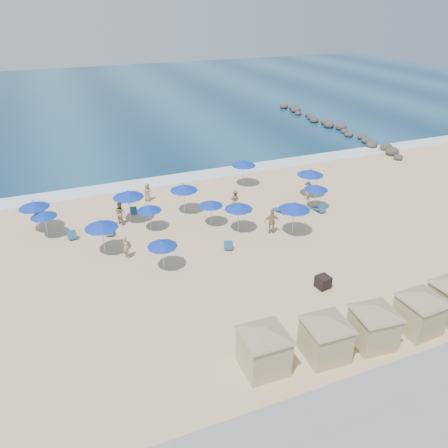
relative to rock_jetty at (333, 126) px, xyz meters
The scene contains 35 objects.
ground 34.59m from the rock_jetty, 133.95° to the right, with size 160.00×160.00×0.00m, color #DAB78A.
ocean 38.50m from the rock_jetty, 128.58° to the left, with size 160.00×80.00×0.06m, color navy.
surf_line 25.79m from the rock_jetty, 158.61° to the right, with size 160.00×2.50×0.08m, color white.
seawall 45.29m from the rock_jetty, 122.01° to the right, with size 160.00×6.10×1.22m.
rock_jetty is the anchor object (origin of this frame).
trash_bin 36.32m from the rock_jetty, 125.53° to the right, with size 0.77×0.77×0.77m, color black.
cabana_0 43.60m from the rock_jetty, 128.84° to the right, with size 4.36×4.36×2.74m.
cabana_1 42.05m from the rock_jetty, 125.19° to the right, with size 4.24×4.24×2.66m.
cabana_2 40.69m from the rock_jetty, 121.93° to the right, with size 4.17×4.17×2.63m.
cabana_3 39.30m from the rock_jetty, 118.29° to the right, with size 4.24×4.24×2.66m.
umbrella_0 39.98m from the rock_jetty, 157.12° to the right, with size 2.23×2.23×2.54m.
umbrella_1 38.71m from the rock_jetty, 147.77° to the right, with size 2.28×2.28×2.59m.
umbrella_2 39.93m from the rock_jetty, 155.23° to the right, with size 1.89×1.89×2.15m.
umbrella_3 38.07m from the rock_jetty, 140.80° to the right, with size 1.95×1.95×2.22m.
umbrella_4 34.42m from the rock_jetty, 151.20° to the right, with size 2.39×2.39×2.72m.
umbrella_5 34.42m from the rock_jetty, 147.48° to the right, with size 1.86×1.86×2.12m.
umbrella_6 31.27m from the rock_jetty, 137.38° to the right, with size 2.10×2.10×2.39m.
umbrella_7 31.33m from the rock_jetty, 141.56° to the right, with size 1.87×1.87×2.13m.
umbrella_8 30.31m from the rock_jetty, 130.15° to the right, with size 2.35×2.35×2.67m.
umbrella_9 23.24m from the rock_jetty, 145.14° to the right, with size 2.27×2.27×2.58m.
umbrella_10 23.09m from the rock_jetty, 129.84° to the right, with size 2.32×2.32×2.64m.
umbrella_11 25.38m from the rock_jetty, 127.98° to the right, with size 1.96×1.96×2.23m.
umbrella_12 30.70m from the rock_jetty, 147.12° to the right, with size 2.25×2.25×2.56m.
beach_chair_0 38.80m from the rock_jetty, 153.18° to the right, with size 0.72×1.43×0.77m.
beach_chair_1 36.68m from the rock_jetty, 150.58° to the right, with size 0.87×1.37×0.70m.
beach_chair_2 33.21m from the rock_jetty, 153.08° to the right, with size 0.74×1.28×0.66m.
beach_chair_3 33.75m from the rock_jetty, 136.81° to the right, with size 1.06×1.44×0.73m.
beach_chair_4 26.82m from the rock_jetty, 133.40° to the right, with size 1.03×1.49×0.75m.
beach_chair_5 25.75m from the rock_jetty, 127.02° to the right, with size 0.77×1.41×0.74m.
beachgoer_0 38.20m from the rock_jetty, 145.36° to the right, with size 0.59×0.39×1.62m, color tan.
beachgoer_1 35.03m from the rock_jetty, 151.73° to the right, with size 0.88×0.69×1.82m, color tan.
beachgoer_2 30.52m from the rock_jetty, 132.98° to the right, with size 1.10×0.46×1.88m, color tan.
beachgoer_3 23.60m from the rock_jetty, 129.93° to the right, with size 1.02×0.59×1.58m, color tan.
beachgoer_4 30.91m from the rock_jetty, 154.74° to the right, with size 0.77×0.50×1.58m, color tan.
beachgoer_5 27.99m from the rock_jetty, 140.98° to the right, with size 0.83×0.64×1.70m, color tan.
Camera 1 is at (-10.75, -22.43, 15.70)m, focal length 35.00 mm.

